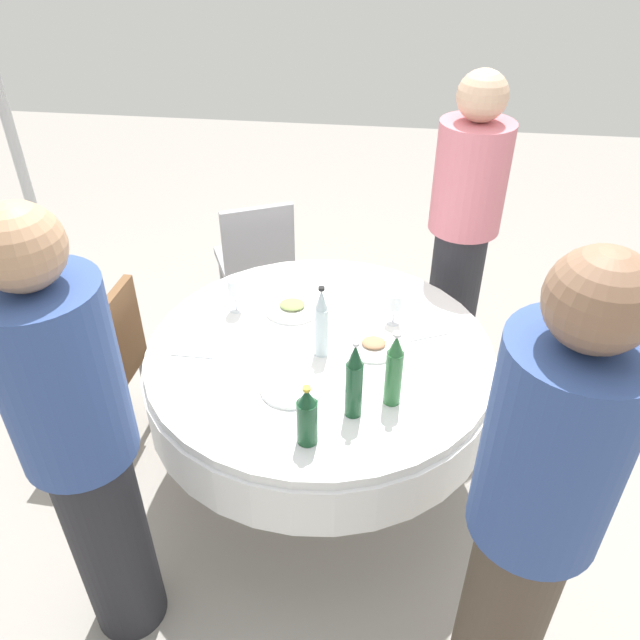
# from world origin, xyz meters

# --- Properties ---
(ground_plane) EXTENTS (10.00, 10.00, 0.00)m
(ground_plane) POSITION_xyz_m (0.00, 0.00, 0.00)
(ground_plane) COLOR gray
(dining_table) EXTENTS (1.44, 1.44, 0.74)m
(dining_table) POSITION_xyz_m (0.00, 0.00, 0.59)
(dining_table) COLOR white
(dining_table) RESTS_ON ground_plane
(bottle_dark_green_west) EXTENTS (0.07, 0.07, 0.24)m
(bottle_dark_green_west) POSITION_xyz_m (0.03, -0.52, 0.85)
(bottle_dark_green_west) COLOR #194728
(bottle_dark_green_west) RESTS_ON dining_table
(bottle_green_east) EXTENTS (0.06, 0.06, 0.31)m
(bottle_green_east) POSITION_xyz_m (0.30, -0.29, 0.89)
(bottle_green_east) COLOR #2D6B38
(bottle_green_east) RESTS_ON dining_table
(bottle_dark_green_inner) EXTENTS (0.06, 0.06, 0.32)m
(bottle_dark_green_inner) POSITION_xyz_m (0.17, -0.37, 0.89)
(bottle_dark_green_inner) COLOR #194728
(bottle_dark_green_inner) RESTS_ON dining_table
(bottle_clear_north) EXTENTS (0.06, 0.06, 0.31)m
(bottle_clear_north) POSITION_xyz_m (0.01, -0.04, 0.89)
(bottle_clear_north) COLOR silver
(bottle_clear_north) RESTS_ON dining_table
(wine_glass_north) EXTENTS (0.07, 0.07, 0.15)m
(wine_glass_north) POSITION_xyz_m (0.29, 0.21, 0.84)
(wine_glass_north) COLOR white
(wine_glass_north) RESTS_ON dining_table
(wine_glass_mid) EXTENTS (0.06, 0.06, 0.16)m
(wine_glass_mid) POSITION_xyz_m (-0.40, 0.21, 0.85)
(wine_glass_mid) COLOR white
(wine_glass_mid) RESTS_ON dining_table
(plate_far) EXTENTS (0.24, 0.24, 0.02)m
(plate_far) POSITION_xyz_m (-0.07, -0.27, 0.75)
(plate_far) COLOR white
(plate_far) RESTS_ON dining_table
(plate_right) EXTENTS (0.22, 0.22, 0.04)m
(plate_right) POSITION_xyz_m (0.22, 0.02, 0.75)
(plate_right) COLOR white
(plate_right) RESTS_ON dining_table
(plate_left) EXTENTS (0.25, 0.25, 0.04)m
(plate_left) POSITION_xyz_m (-0.16, 0.25, 0.75)
(plate_left) COLOR white
(plate_left) RESTS_ON dining_table
(fork_east) EXTENTS (0.18, 0.02, 0.00)m
(fork_east) POSITION_xyz_m (-0.50, -0.13, 0.74)
(fork_east) COLOR silver
(fork_east) RESTS_ON dining_table
(spoon_inner) EXTENTS (0.17, 0.09, 0.00)m
(spoon_inner) POSITION_xyz_m (0.44, 0.12, 0.74)
(spoon_inner) COLOR silver
(spoon_inner) RESTS_ON dining_table
(person_west) EXTENTS (0.34, 0.34, 1.74)m
(person_west) POSITION_xyz_m (0.68, -0.90, 0.92)
(person_west) COLOR #4C3F33
(person_west) RESTS_ON ground_plane
(person_east) EXTENTS (0.34, 0.34, 1.70)m
(person_east) POSITION_xyz_m (-0.62, -0.79, 0.90)
(person_east) COLOR #26262B
(person_east) RESTS_ON ground_plane
(person_inner) EXTENTS (0.34, 0.34, 1.65)m
(person_inner) POSITION_xyz_m (0.60, 0.80, 0.87)
(person_inner) COLOR #26262B
(person_inner) RESTS_ON ground_plane
(chair_south) EXTENTS (0.42, 0.42, 0.87)m
(chair_south) POSITION_xyz_m (-1.00, 0.04, 0.52)
(chair_south) COLOR brown
(chair_south) RESTS_ON ground_plane
(chair_near) EXTENTS (0.53, 0.53, 0.87)m
(chair_near) POSITION_xyz_m (-0.51, 1.07, 0.52)
(chair_near) COLOR #99999E
(chair_near) RESTS_ON ground_plane
(tent_pole_secondary) EXTENTS (0.07, 0.07, 2.30)m
(tent_pole_secondary) POSITION_xyz_m (-2.12, 1.53, 1.15)
(tent_pole_secondary) COLOR #B2B5B7
(tent_pole_secondary) RESTS_ON ground_plane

